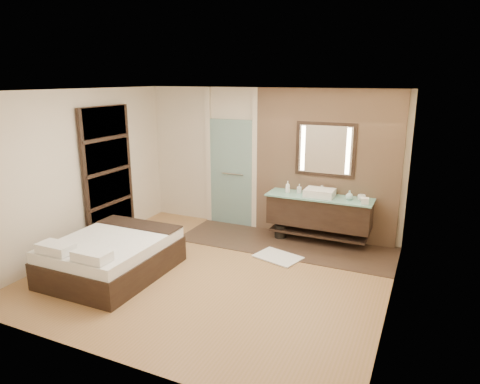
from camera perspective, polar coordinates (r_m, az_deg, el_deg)
The scene contains 15 objects.
floor at distance 6.58m, azimuth -3.55°, elevation -10.85°, with size 5.00×5.00×0.00m, color olive.
tile_strip at distance 7.72m, azimuth 6.07°, elevation -6.87°, with size 3.80×1.30×0.01m, color #3C2820.
stone_wall at distance 7.77m, azimuth 11.28°, elevation 3.44°, with size 2.60×0.08×2.70m, color tan.
vanity at distance 7.68m, azimuth 10.48°, elevation -2.58°, with size 1.85×0.55×0.88m.
mirror_unit at distance 7.67m, azimuth 11.30°, elevation 5.56°, with size 1.06×0.04×0.96m.
frosted_door at distance 8.41m, azimuth -1.15°, elevation 3.16°, with size 1.10×0.12×2.70m.
shoji_partition at distance 8.00m, azimuth -17.15°, elevation 2.37°, with size 0.06×1.20×2.40m.
bed at distance 6.74m, azimuth -16.70°, elevation -8.17°, with size 1.46×1.83×0.70m.
bath_mat at distance 7.13m, azimuth 5.08°, elevation -8.61°, with size 0.72×0.50×0.02m, color white.
waste_bin at distance 7.95m, azimuth 5.42°, elevation -5.20°, with size 0.21×0.21×0.27m, color black.
tissue_box at distance 7.30m, azimuth 16.31°, elevation -1.14°, with size 0.12×0.12×0.10m, color silver.
soap_bottle_a at distance 7.70m, azimuth 6.37°, elevation 0.65°, with size 0.08×0.08×0.22m, color white.
soap_bottle_b at distance 7.73m, azimuth 7.90°, elevation 0.46°, with size 0.07×0.08×0.16m, color #B2B2B2.
soap_bottle_c at distance 7.47m, azimuth 14.38°, elevation -0.40°, with size 0.13×0.13×0.16m, color silver.
cup at distance 7.46m, azimuth 15.90°, elevation -0.75°, with size 0.13×0.13×0.11m, color white.
Camera 1 is at (2.82, -5.21, 2.86)m, focal length 32.00 mm.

